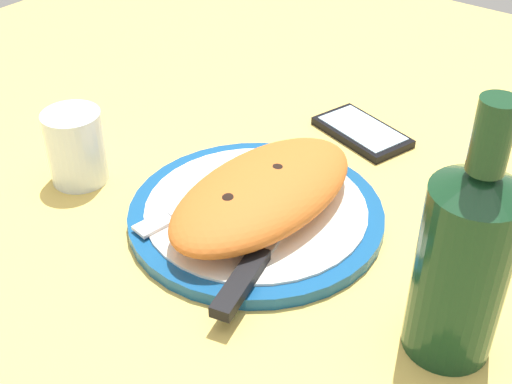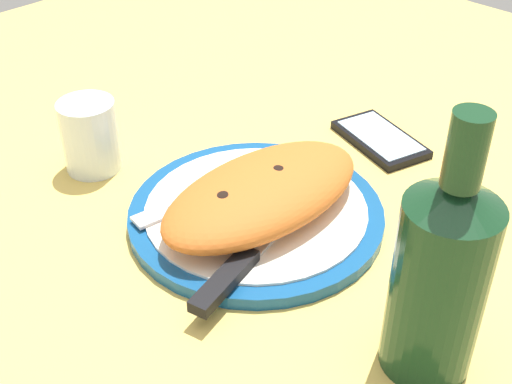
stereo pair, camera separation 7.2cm
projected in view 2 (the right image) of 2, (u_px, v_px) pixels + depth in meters
The scene contains 8 objects.
ground_plane at pixel (256, 231), 74.95cm from camera, with size 150.00×150.00×3.00cm, color #DBB756.
plate at pixel (256, 214), 73.61cm from camera, with size 27.29×27.29×1.69cm.
calzone at pixel (262, 193), 71.07cm from camera, with size 25.11×13.90×4.76cm.
fork at pixel (195, 199), 73.95cm from camera, with size 17.86×4.45×0.40cm.
knife at pixel (244, 261), 65.38cm from camera, with size 22.67×7.17×1.20cm.
smartphone at pixel (383, 140), 86.40cm from camera, with size 9.95×13.66×1.16cm.
water_glass at pixel (91, 140), 80.34cm from camera, with size 6.59×6.59×8.63cm.
wine_bottle at pixel (440, 276), 52.81cm from camera, with size 7.52×7.52×23.82cm.
Camera 2 is at (41.66, 41.08, 45.54)cm, focal length 48.31 mm.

